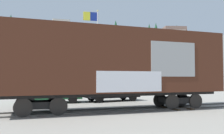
{
  "coord_description": "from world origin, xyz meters",
  "views": [
    {
      "loc": [
        -2.6,
        -13.69,
        1.91
      ],
      "look_at": [
        1.73,
        2.52,
        2.67
      ],
      "focal_mm": 38.85,
      "sensor_mm": 36.0,
      "label": 1
    }
  ],
  "objects_px": {
    "flagpole": "(95,40)",
    "parked_car_green": "(51,92)",
    "parked_car_black": "(112,91)",
    "freight_car": "(116,63)"
  },
  "relations": [
    {
      "from": "flagpole",
      "to": "parked_car_green",
      "type": "distance_m",
      "value": 8.89
    },
    {
      "from": "flagpole",
      "to": "parked_car_green",
      "type": "bearing_deg",
      "value": -128.13
    },
    {
      "from": "parked_car_green",
      "to": "parked_car_black",
      "type": "bearing_deg",
      "value": 0.79
    },
    {
      "from": "flagpole",
      "to": "freight_car",
      "type": "bearing_deg",
      "value": -94.54
    },
    {
      "from": "freight_car",
      "to": "flagpole",
      "type": "relative_size",
      "value": 1.45
    },
    {
      "from": "freight_car",
      "to": "parked_car_green",
      "type": "relative_size",
      "value": 2.92
    },
    {
      "from": "freight_car",
      "to": "parked_car_green",
      "type": "xyz_separation_m",
      "value": [
        -3.61,
        5.59,
        -1.95
      ]
    },
    {
      "from": "parked_car_black",
      "to": "freight_car",
      "type": "bearing_deg",
      "value": -102.46
    },
    {
      "from": "parked_car_green",
      "to": "flagpole",
      "type": "bearing_deg",
      "value": 51.87
    },
    {
      "from": "flagpole",
      "to": "parked_car_black",
      "type": "xyz_separation_m",
      "value": [
        0.35,
        -5.68,
        -5.1
      ]
    }
  ]
}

